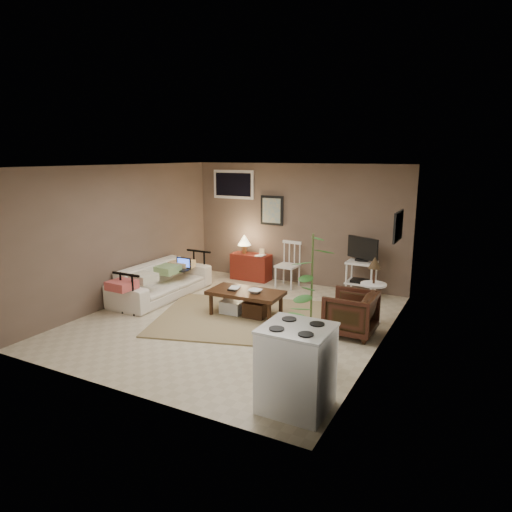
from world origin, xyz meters
The scene contains 20 objects.
floor centered at (0.00, 0.00, 0.00)m, with size 5.00×5.00×0.00m, color #C1B293.
art_back centered at (-0.55, 2.48, 1.45)m, with size 0.50×0.03×0.60m, color black.
art_right centered at (2.23, 1.05, 1.52)m, with size 0.03×0.60×0.45m, color black.
window centered at (-1.45, 2.48, 1.95)m, with size 0.96×0.03×0.60m, color silver.
rug centered at (0.06, 0.12, 0.01)m, with size 2.62×2.09×0.03m, color #9B825A.
coffee_table centered at (0.06, 0.24, 0.25)m, with size 1.21×0.65×0.45m.
sofa centered at (-1.80, 0.44, 0.41)m, with size 2.09×0.61×0.82m, color silver.
sofa_pillows centered at (-1.75, 0.20, 0.50)m, with size 0.40×1.98×0.14m, color beige, non-canonical shape.
sofa_end_rails centered at (-1.68, 0.44, 0.35)m, with size 0.56×2.08×0.70m, color black, non-canonical shape.
laptop centered at (-1.60, 0.80, 0.53)m, with size 0.32×0.23×0.22m.
red_console centered at (-0.94, 2.26, 0.33)m, with size 0.82×0.36×0.94m.
spindle_chair centered at (-0.03, 2.14, 0.42)m, with size 0.43×0.43×0.89m.
tv_stand centered at (1.43, 2.16, 0.59)m, with size 0.62×0.43×1.11m.
side_table centered at (1.94, 0.90, 0.65)m, with size 0.39×0.39×1.05m.
armchair centered at (1.77, 0.30, 0.35)m, with size 0.68×0.64×0.70m, color black.
potted_plant centered at (1.62, -0.93, 0.90)m, with size 0.42×0.42×1.69m.
stove centered at (1.85, -1.91, 0.45)m, with size 0.69×0.64×0.90m.
bowl centered at (0.24, 0.23, 0.53)m, with size 0.21×0.05×0.21m, color #331D0E.
book_table centered at (-0.25, 0.27, 0.54)m, with size 0.16×0.02×0.22m, color #331D0E.
book_console centered at (-0.74, 2.17, 0.66)m, with size 0.17×0.02×0.22m, color #331D0E.
Camera 1 is at (3.46, -5.88, 2.56)m, focal length 32.00 mm.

